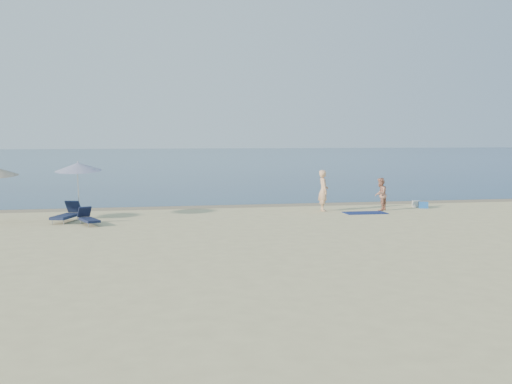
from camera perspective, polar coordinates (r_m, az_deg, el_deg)
ground at (r=14.65m, az=17.46°, el=-9.12°), size 160.00×160.00×0.00m
sea at (r=112.65m, az=-8.22°, el=3.10°), size 240.00×160.00×0.01m
wet_sand_strip at (r=32.73m, az=0.66°, el=-1.21°), size 240.00×1.60×0.00m
person_left at (r=30.41m, az=6.01°, el=0.13°), size 0.53×0.75×1.94m
person_right at (r=31.03m, az=11.00°, el=-0.19°), size 0.94×0.96×1.56m
beach_towel at (r=29.88m, az=9.66°, el=-1.84°), size 1.93×1.10×0.03m
white_bag at (r=32.94m, az=14.04°, el=-1.04°), size 0.45×0.42×0.32m
blue_cooler at (r=32.56m, az=14.66°, el=-1.12°), size 0.52×0.45×0.31m
umbrella_near at (r=28.35m, az=-15.52°, el=2.17°), size 2.44×2.45×2.53m
lounger_left at (r=26.42m, az=-14.66°, el=-2.30°), size 0.99×1.64×0.69m
lounger_right at (r=27.56m, az=-16.48°, el=-1.94°), size 1.20×1.96×0.82m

